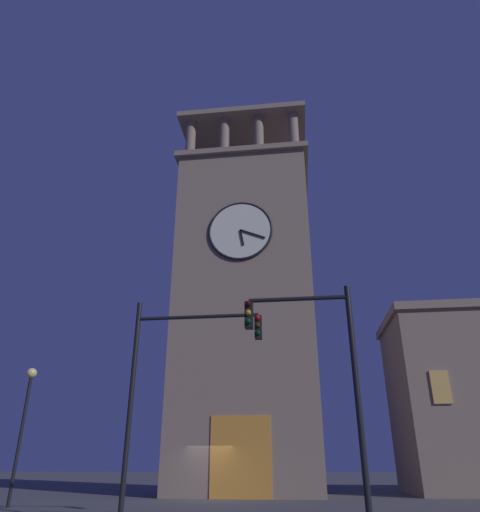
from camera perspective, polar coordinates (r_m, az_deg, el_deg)
ground_plane at (r=25.80m, az=-4.18°, el=-27.64°), size 200.00×200.00×0.00m
clocktower at (r=31.25m, az=0.85°, el=-6.25°), size 9.23×7.59×28.49m
traffic_signal_near at (r=12.72m, az=9.82°, el=-12.66°), size 2.94×0.41×6.12m
traffic_signal_mid at (r=15.38m, az=-8.30°, el=-13.54°), size 4.23×0.41×6.62m
street_lamp at (r=23.43m, az=-24.76°, el=-16.54°), size 0.44×0.44×5.58m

